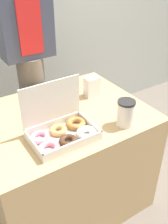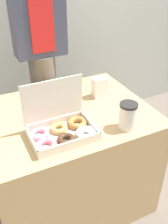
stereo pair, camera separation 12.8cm
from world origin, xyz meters
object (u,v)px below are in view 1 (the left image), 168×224
(donut_box, at_px, (63,131))
(napkin_holder, at_px, (92,87))
(person_customer, at_px, (27,45))
(coffee_cup, at_px, (126,113))

(donut_box, xyz_separation_m, napkin_holder, (0.37, 0.28, 0.02))
(donut_box, distance_m, person_customer, 0.76)
(coffee_cup, bearing_deg, person_customer, 103.63)
(donut_box, height_order, person_customer, person_customer)
(napkin_holder, bearing_deg, person_customer, 117.71)
(donut_box, distance_m, napkin_holder, 0.46)
(donut_box, relative_size, coffee_cup, 2.35)
(coffee_cup, xyz_separation_m, napkin_holder, (0.04, 0.37, -0.01))
(person_customer, bearing_deg, napkin_holder, -62.29)
(coffee_cup, relative_size, napkin_holder, 1.16)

